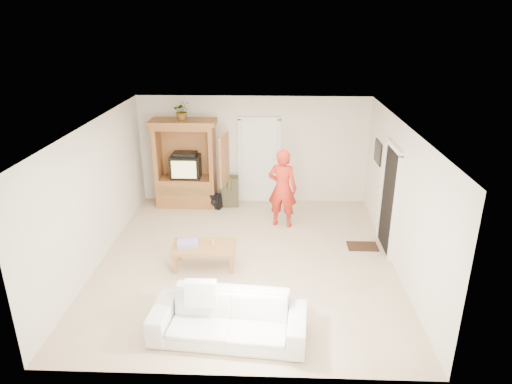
% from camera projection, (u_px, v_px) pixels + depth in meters
% --- Properties ---
extents(floor, '(6.00, 6.00, 0.00)m').
position_uv_depth(floor, '(247.00, 259.00, 8.68)').
color(floor, tan).
rests_on(floor, ground).
extents(ceiling, '(6.00, 6.00, 0.00)m').
position_uv_depth(ceiling, '(245.00, 125.00, 7.74)').
color(ceiling, white).
rests_on(ceiling, floor).
extents(wall_back, '(5.50, 0.00, 5.50)m').
position_uv_depth(wall_back, '(253.00, 150.00, 11.00)').
color(wall_back, silver).
rests_on(wall_back, floor).
extents(wall_front, '(5.50, 0.00, 5.50)m').
position_uv_depth(wall_front, '(231.00, 290.00, 5.42)').
color(wall_front, silver).
rests_on(wall_front, floor).
extents(wall_left, '(0.00, 6.00, 6.00)m').
position_uv_depth(wall_left, '(96.00, 194.00, 8.31)').
color(wall_left, silver).
rests_on(wall_left, floor).
extents(wall_right, '(0.00, 6.00, 6.00)m').
position_uv_depth(wall_right, '(400.00, 198.00, 8.11)').
color(wall_right, silver).
rests_on(wall_right, floor).
extents(armoire, '(1.82, 1.14, 2.10)m').
position_uv_depth(armoire, '(187.00, 169.00, 10.89)').
color(armoire, '#955D2E').
rests_on(armoire, floor).
extents(door_back, '(0.85, 0.05, 2.04)m').
position_uv_depth(door_back, '(259.00, 162.00, 11.07)').
color(door_back, white).
rests_on(door_back, floor).
extents(doorway_right, '(0.05, 0.90, 2.04)m').
position_uv_depth(doorway_right, '(389.00, 200.00, 8.77)').
color(doorway_right, black).
rests_on(doorway_right, floor).
extents(framed_picture, '(0.03, 0.60, 0.48)m').
position_uv_depth(framed_picture, '(378.00, 152.00, 9.77)').
color(framed_picture, black).
rests_on(framed_picture, wall_right).
extents(doormat, '(0.60, 0.40, 0.02)m').
position_uv_depth(doormat, '(362.00, 246.00, 9.16)').
color(doormat, '#382316').
rests_on(doormat, floor).
extents(plant, '(0.46, 0.43, 0.43)m').
position_uv_depth(plant, '(182.00, 111.00, 10.35)').
color(plant, '#4C7238').
rests_on(plant, armoire).
extents(man, '(0.71, 0.55, 1.74)m').
position_uv_depth(man, '(282.00, 188.00, 9.79)').
color(man, red).
rests_on(man, floor).
extents(sofa, '(2.27, 1.06, 0.64)m').
position_uv_depth(sofa, '(229.00, 318.00, 6.48)').
color(sofa, silver).
rests_on(sofa, floor).
extents(coffee_table, '(1.19, 0.68, 0.43)m').
position_uv_depth(coffee_table, '(204.00, 248.00, 8.31)').
color(coffee_table, '#A37438').
rests_on(coffee_table, floor).
extents(towel, '(0.42, 0.34, 0.08)m').
position_uv_depth(towel, '(188.00, 243.00, 8.29)').
color(towel, '#E94DB0').
rests_on(towel, coffee_table).
extents(candle, '(0.08, 0.08, 0.10)m').
position_uv_depth(candle, '(213.00, 242.00, 8.31)').
color(candle, tan).
rests_on(candle, coffee_table).
extents(backpack_black, '(0.34, 0.28, 0.37)m').
position_uv_depth(backpack_black, '(215.00, 201.00, 10.90)').
color(backpack_black, black).
rests_on(backpack_black, floor).
extents(backpack_olive, '(0.42, 0.32, 0.74)m').
position_uv_depth(backpack_olive, '(230.00, 191.00, 11.01)').
color(backpack_olive, '#47442B').
rests_on(backpack_olive, floor).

